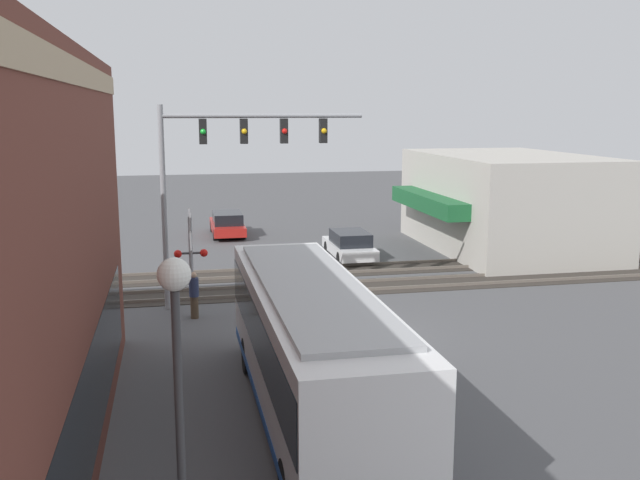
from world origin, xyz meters
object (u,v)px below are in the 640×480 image
Objects in this scene: city_bus at (311,346)px; crossing_signal at (191,253)px; parked_car_white at (350,246)px; parked_car_red at (227,225)px; pedestrian_at_crossing at (194,295)px; streetlamp at (180,420)px; pedestrian_near_bus at (353,339)px.

city_bus is 2.93× the size of crossing_signal.
parked_car_white is (8.52, -7.90, -1.64)m from crossing_signal.
pedestrian_at_crossing reaches higher than parked_car_red.
city_bus is 25.64m from parked_car_red.
city_bus is 9.64m from crossing_signal.
crossing_signal is (9.30, 2.50, 0.45)m from city_bus.
crossing_signal is 0.70× the size of streetlamp.
city_bus reaches higher than pedestrian_near_bus.
parked_car_red is (32.18, -3.05, -2.57)m from streetlamp.
pedestrian_at_crossing is (-8.77, 7.84, 0.20)m from parked_car_white.
crossing_signal is at bearing 13.50° from pedestrian_at_crossing.
streetlamp is at bearing 177.74° from pedestrian_at_crossing.
pedestrian_near_bus reaches higher than parked_car_red.
crossing_signal reaches higher than city_bus.
streetlamp is at bearing 174.58° from parked_car_red.
crossing_signal is 15.91m from streetlamp.
parked_car_white is at bearing -19.12° from streetlamp.
crossing_signal reaches higher than pedestrian_near_bus.
streetlamp is 11.06m from pedestrian_near_bus.
streetlamp reaches higher than crossing_signal.
pedestrian_at_crossing is (15.62, -0.62, -2.37)m from streetlamp.
pedestrian_at_crossing is (9.05, 2.44, -0.99)m from city_bus.
pedestrian_at_crossing is (5.96, 4.24, -0.03)m from pedestrian_near_bus.
pedestrian_at_crossing is at bearing -2.26° from streetlamp.
streetlamp reaches higher than city_bus.
parked_car_white is at bearing -145.26° from parked_car_red.
parked_car_white is at bearing -16.86° from city_bus.
streetlamp is 32.42m from parked_car_red.
crossing_signal is at bearing 34.71° from pedestrian_near_bus.
crossing_signal is at bearing 15.03° from city_bus.
pedestrian_near_bus is (-6.21, -4.30, -1.41)m from crossing_signal.
pedestrian_at_crossing is at bearing 35.44° from pedestrian_near_bus.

